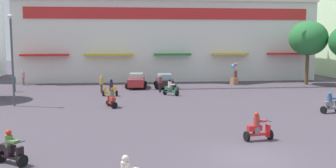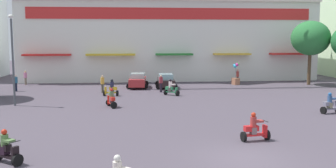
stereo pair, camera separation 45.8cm
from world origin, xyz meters
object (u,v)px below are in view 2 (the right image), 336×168
at_px(pedestrian_2, 16,82).
at_px(pedestrian_3, 102,83).
at_px(scooter_rider_7, 331,105).
at_px(balloon_vendor_cart, 236,76).
at_px(pedestrian_0, 238,76).
at_px(scooter_rider_3, 255,129).
at_px(scooter_rider_6, 111,99).
at_px(parked_car_0, 138,80).
at_px(pedestrian_4, 25,77).
at_px(scooter_rider_0, 111,89).
at_px(pedestrian_1, 161,82).
at_px(scooter_rider_4, 7,149).
at_px(plaza_tree_1, 310,38).
at_px(streetlamp_near, 13,53).
at_px(parked_car_1, 166,81).
at_px(scooter_rider_2, 171,89).

xyz_separation_m(pedestrian_2, pedestrian_3, (8.66, -1.91, 0.03)).
bearing_deg(pedestrian_2, scooter_rider_7, -28.61).
distance_m(pedestrian_2, pedestrian_3, 8.86).
bearing_deg(balloon_vendor_cart, pedestrian_0, 43.27).
bearing_deg(scooter_rider_7, scooter_rider_3, -139.10).
height_order(scooter_rider_6, pedestrian_2, pedestrian_2).
bearing_deg(scooter_rider_3, parked_car_0, 104.18).
relative_size(pedestrian_0, pedestrian_3, 1.01).
xyz_separation_m(scooter_rider_6, pedestrian_4, (-10.32, 15.27, 0.30)).
xyz_separation_m(scooter_rider_0, scooter_rider_3, (8.17, -16.52, -0.02)).
relative_size(scooter_rider_7, pedestrian_3, 0.92).
bearing_deg(pedestrian_1, scooter_rider_4, -111.51).
height_order(parked_car_0, scooter_rider_6, parked_car_0).
xyz_separation_m(pedestrian_1, pedestrian_2, (-14.33, 2.04, -0.03)).
bearing_deg(pedestrian_3, scooter_rider_6, -81.35).
relative_size(pedestrian_2, balloon_vendor_cart, 0.66).
relative_size(plaza_tree_1, scooter_rider_4, 4.85).
bearing_deg(parked_car_0, scooter_rider_6, -101.14).
distance_m(scooter_rider_7, pedestrian_2, 28.96).
bearing_deg(scooter_rider_6, pedestrian_1, 60.32).
xyz_separation_m(scooter_rider_7, pedestrian_3, (-16.77, 11.96, 0.34)).
bearing_deg(streetlamp_near, pedestrian_2, 104.98).
bearing_deg(streetlamp_near, parked_car_1, 37.19).
bearing_deg(scooter_rider_4, scooter_rider_3, 12.25).
bearing_deg(scooter_rider_3, pedestrian_2, 130.84).
bearing_deg(plaza_tree_1, pedestrian_4, 174.62).
relative_size(scooter_rider_2, pedestrian_1, 0.90).
xyz_separation_m(scooter_rider_2, scooter_rider_3, (2.62, -16.32, 0.00)).
bearing_deg(scooter_rider_6, balloon_vendor_cart, 44.44).
bearing_deg(scooter_rider_6, scooter_rider_0, 92.89).
relative_size(pedestrian_1, balloon_vendor_cart, 0.68).
distance_m(scooter_rider_2, streetlamp_near, 13.99).
height_order(scooter_rider_6, pedestrian_1, pedestrian_1).
bearing_deg(scooter_rider_7, streetlamp_near, 166.82).
bearing_deg(scooter_rider_0, pedestrian_2, 157.30).
relative_size(pedestrian_0, balloon_vendor_cart, 0.69).
bearing_deg(balloon_vendor_cart, scooter_rider_7, -82.97).
bearing_deg(parked_car_1, scooter_rider_2, -90.17).
distance_m(scooter_rider_0, scooter_rider_3, 18.43).
distance_m(parked_car_1, pedestrian_3, 7.24).
bearing_deg(pedestrian_2, plaza_tree_1, 4.33).
xyz_separation_m(parked_car_1, streetlamp_near, (-12.88, -9.77, 3.38)).
xyz_separation_m(scooter_rider_6, pedestrian_1, (4.46, 7.83, 0.35)).
distance_m(parked_car_0, pedestrian_3, 4.98).
relative_size(scooter_rider_2, pedestrian_2, 0.92).
height_order(parked_car_1, pedestrian_2, pedestrian_2).
distance_m(pedestrian_0, pedestrian_3, 15.91).
height_order(parked_car_0, pedestrian_4, pedestrian_4).
relative_size(scooter_rider_4, pedestrian_2, 0.90).
height_order(scooter_rider_2, streetlamp_near, streetlamp_near).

